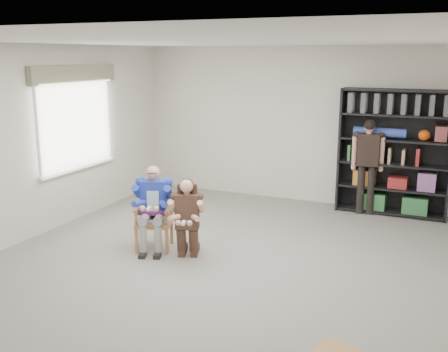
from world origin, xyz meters
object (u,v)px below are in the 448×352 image
at_px(seated_man, 154,208).
at_px(kneeling_woman, 187,219).
at_px(armchair, 154,217).
at_px(standing_man, 367,167).
at_px(bookshelf, 394,153).

bearing_deg(seated_man, kneeling_woman, -31.89).
xyz_separation_m(armchair, seated_man, (0.00, 0.00, 0.14)).
relative_size(armchair, standing_man, 0.56).
height_order(armchair, bookshelf, bookshelf).
relative_size(armchair, seated_man, 0.77).
distance_m(bookshelf, standing_man, 0.49).
height_order(armchair, kneeling_woman, kneeling_woman).
bearing_deg(bookshelf, kneeling_woman, -125.28).
bearing_deg(armchair, seated_man, 0.00).
distance_m(armchair, seated_man, 0.14).
height_order(kneeling_woman, standing_man, standing_man).
height_order(bookshelf, standing_man, bookshelf).
distance_m(armchair, kneeling_woman, 0.60).
bearing_deg(standing_man, seated_man, -137.92).
xyz_separation_m(seated_man, standing_man, (2.41, 2.85, 0.22)).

